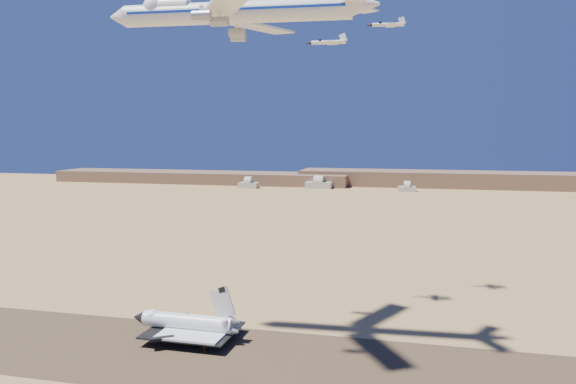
% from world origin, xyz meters
% --- Properties ---
extents(ground, '(1200.00, 1200.00, 0.00)m').
position_xyz_m(ground, '(0.00, 0.00, 0.00)').
color(ground, '#A8884A').
rests_on(ground, ground).
extents(runway, '(600.00, 50.00, 0.06)m').
position_xyz_m(runway, '(0.00, 0.00, 0.03)').
color(runway, '#4C3B26').
rests_on(runway, ground).
extents(ridgeline, '(960.00, 90.00, 18.00)m').
position_xyz_m(ridgeline, '(65.32, 527.31, 7.63)').
color(ridgeline, brown).
rests_on(ridgeline, ground).
extents(hangars, '(200.50, 29.50, 30.00)m').
position_xyz_m(hangars, '(-64.00, 478.43, 4.83)').
color(hangars, '#BAB6A5').
rests_on(hangars, ground).
extents(shuttle, '(36.72, 22.79, 18.12)m').
position_xyz_m(shuttle, '(-15.64, 11.86, 4.87)').
color(shuttle, silver).
rests_on(shuttle, runway).
extents(carrier_747, '(82.11, 63.66, 20.48)m').
position_xyz_m(carrier_747, '(-1.30, 12.92, 101.02)').
color(carrier_747, silver).
extents(crew_a, '(0.53, 0.74, 1.92)m').
position_xyz_m(crew_a, '(-6.88, 4.14, 1.02)').
color(crew_a, '#CA550B').
rests_on(crew_a, runway).
extents(crew_b, '(0.89, 1.05, 1.88)m').
position_xyz_m(crew_b, '(-6.95, 7.81, 1.00)').
color(crew_b, '#CA550B').
rests_on(crew_b, runway).
extents(crew_c, '(1.14, 0.95, 1.73)m').
position_xyz_m(crew_c, '(-6.48, 3.50, 0.93)').
color(crew_c, '#CA550B').
rests_on(crew_c, runway).
extents(chase_jet_c, '(15.69, 8.34, 3.91)m').
position_xyz_m(chase_jet_c, '(21.44, 56.58, 98.13)').
color(chase_jet_c, silver).
extents(chase_jet_d, '(15.43, 8.58, 3.86)m').
position_xyz_m(chase_jet_d, '(41.42, 76.78, 107.12)').
color(chase_jet_d, silver).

